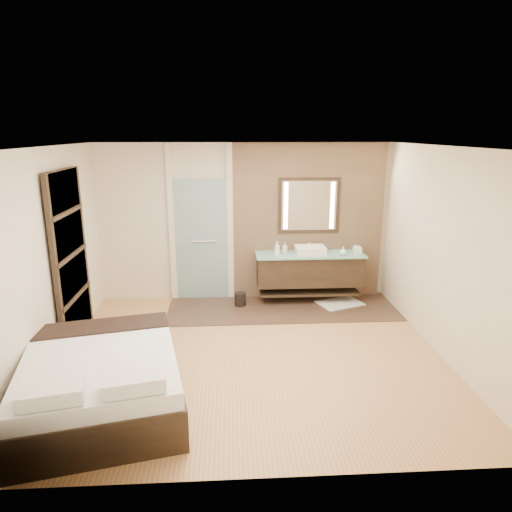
{
  "coord_description": "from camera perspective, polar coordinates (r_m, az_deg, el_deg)",
  "views": [
    {
      "loc": [
        -0.27,
        -5.51,
        2.88
      ],
      "look_at": [
        0.1,
        0.6,
        1.2
      ],
      "focal_mm": 32.0,
      "sensor_mm": 36.0,
      "label": 1
    }
  ],
  "objects": [
    {
      "name": "floor",
      "position": [
        6.22,
        -0.59,
        -12.21
      ],
      "size": [
        5.0,
        5.0,
        0.0
      ],
      "primitive_type": "plane",
      "color": "#A67645",
      "rests_on": "ground"
    },
    {
      "name": "tile_strip",
      "position": [
        7.71,
        3.29,
        -6.53
      ],
      "size": [
        3.8,
        1.3,
        0.01
      ],
      "primitive_type": "cube",
      "color": "#35241D",
      "rests_on": "floor"
    },
    {
      "name": "stone_wall",
      "position": [
        7.98,
        6.51,
        4.22
      ],
      "size": [
        2.6,
        0.08,
        2.7
      ],
      "primitive_type": "cube",
      "color": "tan",
      "rests_on": "floor"
    },
    {
      "name": "vanity",
      "position": [
        7.89,
        6.7,
        -1.69
      ],
      "size": [
        1.85,
        0.55,
        0.88
      ],
      "color": "black",
      "rests_on": "stone_wall"
    },
    {
      "name": "mirror_unit",
      "position": [
        7.88,
        6.64,
        6.28
      ],
      "size": [
        1.06,
        0.04,
        0.96
      ],
      "color": "black",
      "rests_on": "stone_wall"
    },
    {
      "name": "frosted_door",
      "position": [
        7.92,
        -6.85,
        2.59
      ],
      "size": [
        1.1,
        0.12,
        2.7
      ],
      "color": "#BBECEC",
      "rests_on": "floor"
    },
    {
      "name": "shoji_partition",
      "position": [
        6.69,
        -22.14,
        -0.24
      ],
      "size": [
        0.06,
        1.2,
        2.4
      ],
      "color": "black",
      "rests_on": "floor"
    },
    {
      "name": "bed",
      "position": [
        5.28,
        -18.75,
        -14.55
      ],
      "size": [
        1.97,
        2.27,
        0.76
      ],
      "rotation": [
        0.0,
        0.0,
        0.21
      ],
      "color": "black",
      "rests_on": "floor"
    },
    {
      "name": "bath_mat",
      "position": [
        8.01,
        10.43,
        -5.82
      ],
      "size": [
        0.85,
        0.73,
        0.02
      ],
      "primitive_type": "cube",
      "rotation": [
        0.0,
        0.0,
        0.37
      ],
      "color": "silver",
      "rests_on": "floor"
    },
    {
      "name": "waste_bin",
      "position": [
        7.78,
        -1.99,
        -5.45
      ],
      "size": [
        0.24,
        0.24,
        0.24
      ],
      "primitive_type": "cylinder",
      "rotation": [
        0.0,
        0.0,
        0.35
      ],
      "color": "black",
      "rests_on": "floor"
    },
    {
      "name": "tissue_box",
      "position": [
        7.96,
        12.63,
        0.7
      ],
      "size": [
        0.13,
        0.13,
        0.1
      ],
      "primitive_type": "cube",
      "rotation": [
        0.0,
        0.0,
        -0.1
      ],
      "color": "silver",
      "rests_on": "vanity"
    },
    {
      "name": "soap_bottle_a",
      "position": [
        7.6,
        2.66,
        0.92
      ],
      "size": [
        0.12,
        0.12,
        0.24
      ],
      "primitive_type": "imported",
      "rotation": [
        0.0,
        0.0,
        -0.35
      ],
      "color": "white",
      "rests_on": "vanity"
    },
    {
      "name": "soap_bottle_b",
      "position": [
        7.79,
        3.62,
        1.04
      ],
      "size": [
        0.09,
        0.09,
        0.18
      ],
      "primitive_type": "imported",
      "rotation": [
        0.0,
        0.0,
        -0.04
      ],
      "color": "#B2B2B2",
      "rests_on": "vanity"
    },
    {
      "name": "soap_bottle_c",
      "position": [
        7.78,
        10.84,
        0.63
      ],
      "size": [
        0.11,
        0.11,
        0.14
      ],
      "primitive_type": "imported",
      "rotation": [
        0.0,
        0.0,
        0.0
      ],
      "color": "#C0F2EE",
      "rests_on": "vanity"
    },
    {
      "name": "cup",
      "position": [
        8.04,
        12.47,
        0.87
      ],
      "size": [
        0.15,
        0.15,
        0.11
      ],
      "primitive_type": "imported",
      "rotation": [
        0.0,
        0.0,
        0.13
      ],
      "color": "silver",
      "rests_on": "vanity"
    }
  ]
}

